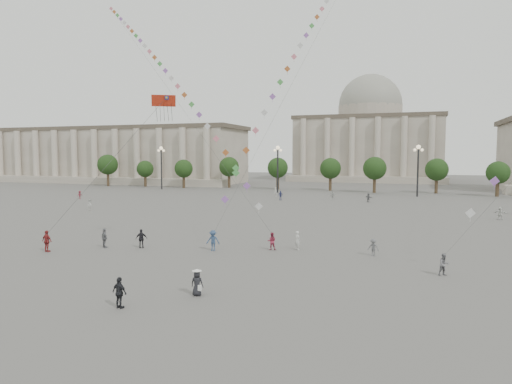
% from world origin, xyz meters
% --- Properties ---
extents(ground, '(360.00, 360.00, 0.00)m').
position_xyz_m(ground, '(0.00, 0.00, 0.00)').
color(ground, '#504E4C').
rests_on(ground, ground).
extents(hall_west, '(84.00, 26.22, 17.20)m').
position_xyz_m(hall_west, '(-75.00, 93.89, 8.43)').
color(hall_west, gray).
rests_on(hall_west, ground).
extents(hall_central, '(48.30, 34.30, 35.50)m').
position_xyz_m(hall_central, '(0.00, 129.22, 14.23)').
color(hall_central, gray).
rests_on(hall_central, ground).
extents(tree_row, '(137.12, 5.12, 8.00)m').
position_xyz_m(tree_row, '(0.00, 78.00, 5.39)').
color(tree_row, '#39291C').
rests_on(tree_row, ground).
extents(lamp_post_far_west, '(2.00, 0.90, 10.65)m').
position_xyz_m(lamp_post_far_west, '(-45.00, 70.00, 7.35)').
color(lamp_post_far_west, '#262628').
rests_on(lamp_post_far_west, ground).
extents(lamp_post_mid_west, '(2.00, 0.90, 10.65)m').
position_xyz_m(lamp_post_mid_west, '(-15.00, 70.00, 7.35)').
color(lamp_post_mid_west, '#262628').
rests_on(lamp_post_mid_west, ground).
extents(lamp_post_mid_east, '(2.00, 0.90, 10.65)m').
position_xyz_m(lamp_post_mid_east, '(15.00, 70.00, 7.35)').
color(lamp_post_mid_east, '#262628').
rests_on(lamp_post_mid_east, ground).
extents(person_crowd_0, '(1.10, 0.99, 1.79)m').
position_xyz_m(person_crowd_0, '(-9.76, 53.75, 0.90)').
color(person_crowd_0, navy).
rests_on(person_crowd_0, ground).
extents(person_crowd_1, '(0.89, 0.99, 1.66)m').
position_xyz_m(person_crowd_1, '(-33.87, 29.31, 0.83)').
color(person_crowd_1, silver).
rests_on(person_crowd_1, ground).
extents(person_crowd_2, '(0.96, 1.17, 1.58)m').
position_xyz_m(person_crowd_2, '(-47.55, 43.37, 0.79)').
color(person_crowd_2, maroon).
rests_on(person_crowd_2, ground).
extents(person_crowd_4, '(1.43, 1.23, 1.55)m').
position_xyz_m(person_crowd_4, '(-0.69, 58.71, 0.78)').
color(person_crowd_4, beige).
rests_on(person_crowd_4, ground).
extents(person_crowd_6, '(1.06, 0.77, 1.49)m').
position_xyz_m(person_crowd_6, '(10.75, 10.35, 0.74)').
color(person_crowd_6, '#5A5A5E').
rests_on(person_crowd_6, ground).
extents(person_crowd_7, '(1.65, 0.79, 1.71)m').
position_xyz_m(person_crowd_7, '(25.12, 38.37, 0.85)').
color(person_crowd_7, silver).
rests_on(person_crowd_7, ground).
extents(person_crowd_10, '(0.75, 0.81, 1.87)m').
position_xyz_m(person_crowd_10, '(-12.87, 61.21, 0.93)').
color(person_crowd_10, silver).
rests_on(person_crowd_10, ground).
extents(person_crowd_12, '(1.52, 1.37, 1.68)m').
position_xyz_m(person_crowd_12, '(6.43, 55.49, 0.84)').
color(person_crowd_12, slate).
rests_on(person_crowd_12, ground).
extents(person_crowd_13, '(0.75, 0.71, 1.72)m').
position_xyz_m(person_crowd_13, '(3.96, 10.77, 0.86)').
color(person_crowd_13, silver).
rests_on(person_crowd_13, ground).
extents(tourist_0, '(1.20, 0.64, 1.95)m').
position_xyz_m(tourist_0, '(-17.04, 2.57, 0.97)').
color(tourist_0, maroon).
rests_on(tourist_0, ground).
extents(tourist_1, '(1.13, 0.66, 1.80)m').
position_xyz_m(tourist_1, '(-1.82, -8.08, 0.90)').
color(tourist_1, black).
rests_on(tourist_1, ground).
extents(tourist_3, '(1.15, 0.93, 1.83)m').
position_xyz_m(tourist_3, '(-13.31, 5.75, 0.91)').
color(tourist_3, slate).
rests_on(tourist_3, ground).
extents(tourist_4, '(1.12, 0.86, 1.77)m').
position_xyz_m(tourist_4, '(-9.97, 6.76, 0.89)').
color(tourist_4, black).
rests_on(tourist_4, ground).
extents(kite_flyer_0, '(0.92, 0.81, 1.62)m').
position_xyz_m(kite_flyer_0, '(1.77, 9.86, 0.81)').
color(kite_flyer_0, '#962942').
rests_on(kite_flyer_0, ground).
extents(kite_flyer_1, '(1.33, 0.92, 1.88)m').
position_xyz_m(kite_flyer_1, '(-3.17, 7.80, 0.94)').
color(kite_flyer_1, navy).
rests_on(kite_flyer_1, ground).
extents(kite_flyer_2, '(0.98, 0.91, 1.62)m').
position_xyz_m(kite_flyer_2, '(16.09, 5.39, 0.81)').
color(kite_flyer_2, slate).
rests_on(kite_flyer_2, ground).
extents(hat_person, '(0.82, 0.60, 1.69)m').
position_xyz_m(hat_person, '(1.31, -4.57, 0.84)').
color(hat_person, black).
rests_on(hat_person, ground).
extents(dragon_kite, '(5.52, 3.57, 15.96)m').
position_xyz_m(dragon_kite, '(-8.28, 8.11, 12.89)').
color(dragon_kite, red).
rests_on(dragon_kite, ground).
extents(kite_train_west, '(42.64, 35.91, 67.24)m').
position_xyz_m(kite_train_west, '(-20.85, 29.12, 21.05)').
color(kite_train_west, '#3F3F3F').
rests_on(kite_train_west, ground).
extents(kite_train_mid, '(7.84, 54.16, 74.07)m').
position_xyz_m(kite_train_mid, '(0.65, 36.82, 28.03)').
color(kite_train_mid, '#3F3F3F').
rests_on(kite_train_mid, ground).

